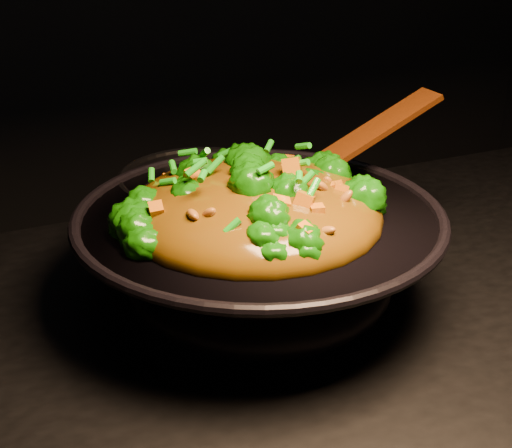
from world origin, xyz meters
name	(u,v)px	position (x,y,z in m)	size (l,w,h in m)	color
wok	(259,261)	(-0.10, 0.10, 0.96)	(0.44, 0.44, 0.12)	black
stir_fry	(253,177)	(-0.11, 0.10, 1.08)	(0.31, 0.31, 0.11)	#125906
spatula	(350,146)	(0.06, 0.16, 1.07)	(0.29, 0.04, 0.01)	black
back_pot	(201,215)	(-0.12, 0.26, 0.96)	(0.22, 0.22, 0.12)	black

